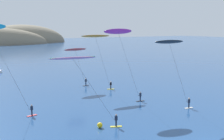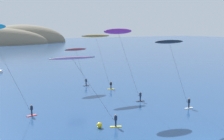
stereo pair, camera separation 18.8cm
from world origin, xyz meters
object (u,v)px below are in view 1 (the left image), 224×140
at_px(kitesurfer_magenta, 120,37).
at_px(marker_buoy, 100,125).
at_px(kitesurfer_red, 76,52).
at_px(kitesurfer_black, 171,47).
at_px(kitesurfer_orange, 97,41).
at_px(kitesurfer_pink, 77,64).

xyz_separation_m(kitesurfer_magenta, marker_buoy, (-8.46, -8.45, -10.82)).
bearing_deg(kitesurfer_magenta, kitesurfer_red, 92.36).
relative_size(kitesurfer_black, marker_buoy, 15.71).
relative_size(kitesurfer_orange, kitesurfer_black, 1.04).
distance_m(kitesurfer_black, kitesurfer_red, 24.03).
xyz_separation_m(kitesurfer_red, marker_buoy, (-7.80, -24.63, -7.18)).
bearing_deg(marker_buoy, kitesurfer_black, 5.59).
bearing_deg(marker_buoy, kitesurfer_red, 72.44).
bearing_deg(kitesurfer_red, kitesurfer_black, -77.47).
xyz_separation_m(kitesurfer_black, marker_buoy, (-12.99, -1.27, -9.41)).
height_order(kitesurfer_red, marker_buoy, kitesurfer_red).
relative_size(kitesurfer_black, kitesurfer_magenta, 0.87).
height_order(kitesurfer_orange, kitesurfer_magenta, kitesurfer_magenta).
distance_m(kitesurfer_orange, kitesurfer_black, 17.95).
relative_size(kitesurfer_orange, marker_buoy, 16.28).
distance_m(kitesurfer_orange, kitesurfer_magenta, 10.61).
relative_size(kitesurfer_red, kitesurfer_magenta, 0.67).
distance_m(kitesurfer_magenta, marker_buoy, 16.13).
distance_m(kitesurfer_orange, marker_buoy, 23.45).
relative_size(kitesurfer_pink, kitesurfer_black, 0.86).
relative_size(kitesurfer_black, kitesurfer_red, 1.30).
height_order(kitesurfer_pink, kitesurfer_magenta, kitesurfer_magenta).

